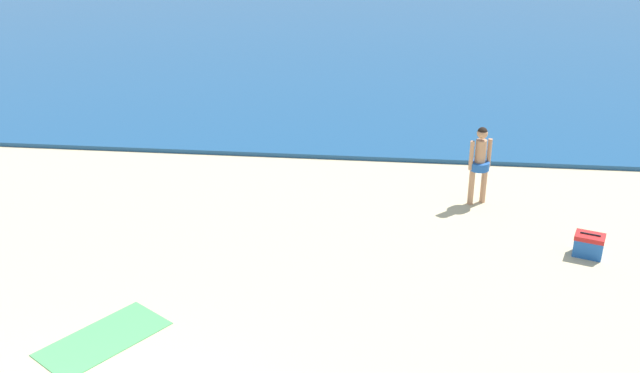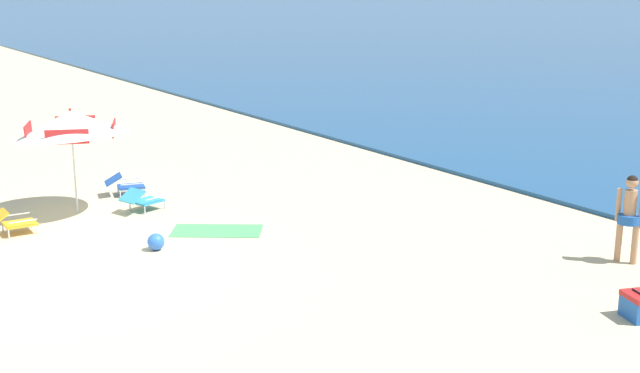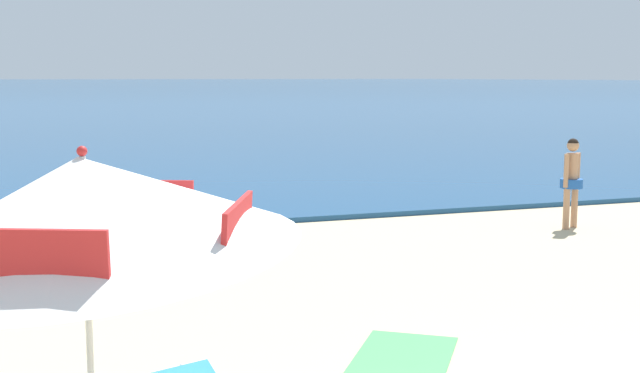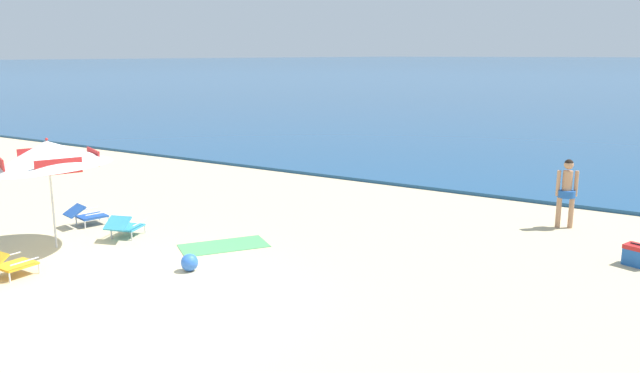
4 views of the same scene
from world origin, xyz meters
name	(u,v)px [view 1 (image 1 of 4)]	position (x,y,z in m)	size (l,w,h in m)	color
person_standing_near_shore	(480,160)	(4.91, 8.40, 0.93)	(0.44, 0.39, 1.61)	tan
cooler_box	(589,245)	(6.65, 6.39, 0.20)	(0.58, 0.49, 0.43)	#1E56A8
beach_towel	(104,339)	(-0.81, 3.10, 0.01)	(0.90, 1.80, 0.01)	#4C9E5B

